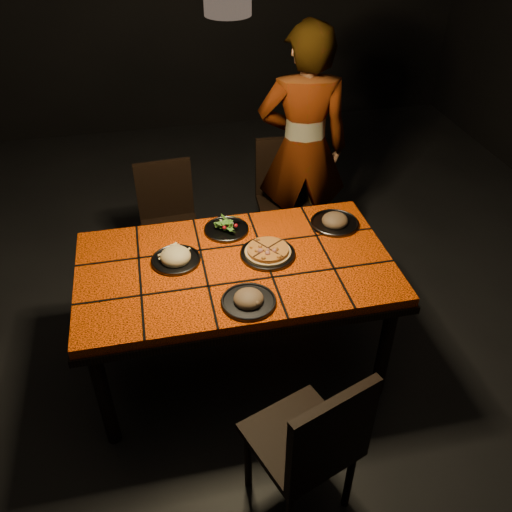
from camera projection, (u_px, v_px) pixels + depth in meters
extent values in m
cube|color=black|center=(238.00, 365.00, 3.23)|extent=(6.00, 7.00, 0.04)
cube|color=#FF4C08|center=(235.00, 267.00, 2.78)|extent=(1.60, 0.90, 0.05)
cube|color=black|center=(236.00, 274.00, 2.81)|extent=(1.62, 0.92, 0.04)
cylinder|color=black|center=(104.00, 398.00, 2.61)|extent=(0.07, 0.07, 0.66)
cylinder|color=black|center=(384.00, 351.00, 2.85)|extent=(0.07, 0.07, 0.66)
cylinder|color=black|center=(105.00, 298.00, 3.18)|extent=(0.07, 0.07, 0.66)
cylinder|color=black|center=(338.00, 266.00, 3.43)|extent=(0.07, 0.07, 0.66)
cube|color=black|center=(300.00, 439.00, 2.31)|extent=(0.52, 0.52, 0.04)
cube|color=black|center=(332.00, 437.00, 2.04)|extent=(0.39, 0.18, 0.44)
cylinder|color=black|center=(305.00, 426.00, 2.62)|extent=(0.03, 0.03, 0.41)
cylinder|color=black|center=(248.00, 459.00, 2.48)|extent=(0.03, 0.03, 0.41)
cylinder|color=black|center=(349.00, 479.00, 2.40)|extent=(0.03, 0.03, 0.41)
cube|color=black|center=(171.00, 230.00, 3.62)|extent=(0.40, 0.40, 0.04)
cube|color=black|center=(164.00, 189.00, 3.62)|extent=(0.37, 0.06, 0.41)
cylinder|color=black|center=(155.00, 272.00, 3.60)|extent=(0.03, 0.03, 0.38)
cylinder|color=black|center=(200.00, 264.00, 3.66)|extent=(0.03, 0.03, 0.38)
cylinder|color=black|center=(150.00, 246.00, 3.83)|extent=(0.03, 0.03, 0.38)
cylinder|color=black|center=(192.00, 240.00, 3.90)|extent=(0.03, 0.03, 0.38)
cube|color=black|center=(287.00, 207.00, 3.82)|extent=(0.42, 0.42, 0.04)
cube|color=black|center=(283.00, 166.00, 3.82)|extent=(0.39, 0.06, 0.43)
cylinder|color=black|center=(268.00, 247.00, 3.81)|extent=(0.03, 0.03, 0.40)
cylinder|color=black|center=(312.00, 243.00, 3.85)|extent=(0.03, 0.03, 0.40)
cylinder|color=black|center=(261.00, 222.00, 4.06)|extent=(0.03, 0.03, 0.40)
cylinder|color=black|center=(302.00, 219.00, 4.10)|extent=(0.03, 0.03, 0.40)
imported|color=brown|center=(303.00, 149.00, 3.62)|extent=(0.67, 0.50, 1.67)
cylinder|color=#313236|center=(268.00, 254.00, 2.82)|extent=(0.29, 0.29, 0.01)
torus|color=#313236|center=(268.00, 253.00, 2.81)|extent=(0.29, 0.29, 0.01)
cylinder|color=tan|center=(268.00, 252.00, 2.81)|extent=(0.33, 0.33, 0.01)
cylinder|color=orange|center=(268.00, 250.00, 2.80)|extent=(0.30, 0.30, 0.02)
cylinder|color=#313236|center=(176.00, 260.00, 2.77)|extent=(0.25, 0.25, 0.01)
torus|color=#313236|center=(176.00, 259.00, 2.77)|extent=(0.25, 0.25, 0.01)
ellipsoid|color=beige|center=(175.00, 256.00, 2.76)|extent=(0.15, 0.15, 0.08)
cylinder|color=#313236|center=(226.00, 230.00, 2.99)|extent=(0.25, 0.25, 0.01)
torus|color=#313236|center=(226.00, 229.00, 2.99)|extent=(0.25, 0.25, 0.01)
cylinder|color=#313236|center=(249.00, 302.00, 2.52)|extent=(0.26, 0.26, 0.01)
torus|color=#313236|center=(249.00, 301.00, 2.51)|extent=(0.26, 0.26, 0.01)
ellipsoid|color=brown|center=(249.00, 298.00, 2.50)|extent=(0.15, 0.15, 0.09)
cylinder|color=#313236|center=(335.00, 223.00, 3.05)|extent=(0.27, 0.27, 0.01)
torus|color=#313236|center=(335.00, 222.00, 3.04)|extent=(0.27, 0.27, 0.01)
ellipsoid|color=brown|center=(335.00, 219.00, 3.03)|extent=(0.16, 0.16, 0.09)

